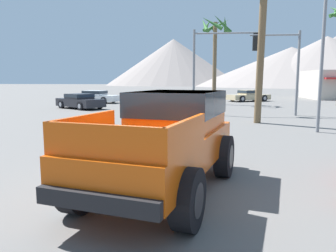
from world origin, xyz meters
The scene contains 11 objects.
ground_plane centered at (0.00, 0.00, 0.00)m, with size 320.00×320.00×0.00m, color #5B5956.
orange_pickup_truck centered at (0.02, 0.00, 1.13)m, with size 3.15×5.33×2.00m.
parked_car_white centered at (-9.83, 24.76, 0.62)m, with size 4.87×2.89×1.21m.
parked_car_tan centered at (5.54, 28.77, 0.61)m, with size 4.81×3.76×1.19m.
parked_car_blue centered at (0.54, 19.40, 0.61)m, with size 2.67×4.71×1.19m.
parked_car_dark centered at (-8.93, 18.27, 0.60)m, with size 4.49×3.91×1.17m.
traffic_light_main centered at (5.40, 14.77, 3.66)m, with size 3.09×0.38×5.26m.
traffic_light_crosswalk centered at (1.86, 15.01, 3.87)m, with size 4.50×0.38×5.46m.
street_lamp_post centered at (5.69, 7.95, 4.99)m, with size 0.90×0.24×8.40m.
palm_tree_leaning centered at (1.72, 23.78, 5.89)m, with size 2.85×2.91×7.88m.
distant_mountain_range centered at (28.94, 118.90, 8.33)m, with size 115.57×84.84×19.08m.
Camera 1 is at (0.73, -6.70, 2.26)m, focal length 35.00 mm.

